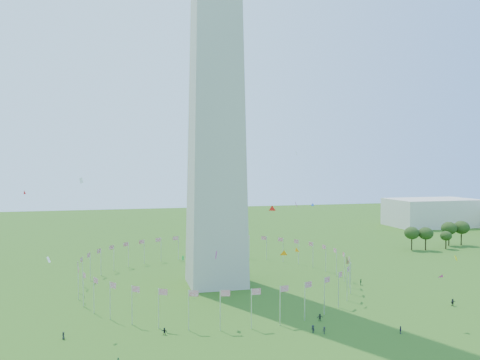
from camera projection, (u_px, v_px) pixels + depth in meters
name	position (u px, v px, depth m)	size (l,w,h in m)	color
ground	(265.00, 346.00, 94.35)	(600.00, 600.00, 0.00)	#265113
washington_monument	(216.00, 4.00, 139.85)	(16.80, 16.80, 169.00)	#B6B1A1
flag_ring	(216.00, 269.00, 142.64)	(80.24, 80.24, 9.00)	silver
gov_building_east_a	(432.00, 212.00, 276.14)	(50.00, 30.00, 16.00)	beige
crowd	(327.00, 337.00, 96.77)	(101.64, 78.63, 1.96)	#2C1849
kites_aloft	(278.00, 224.00, 117.48)	(102.44, 67.79, 35.72)	red
tree_line_east	(455.00, 236.00, 205.42)	(53.36, 15.57, 10.85)	#2B4918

